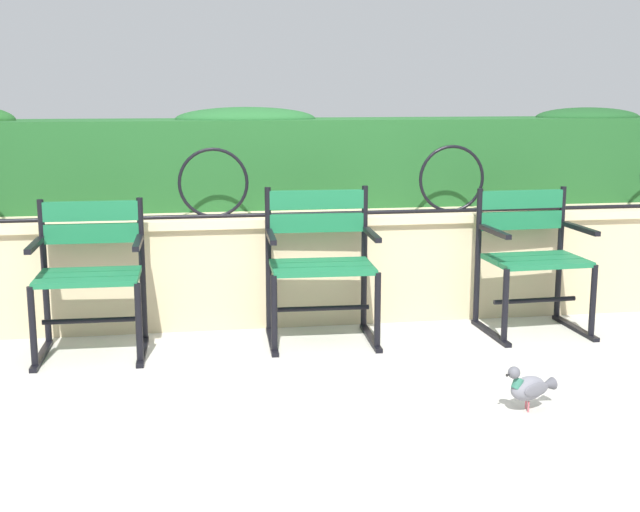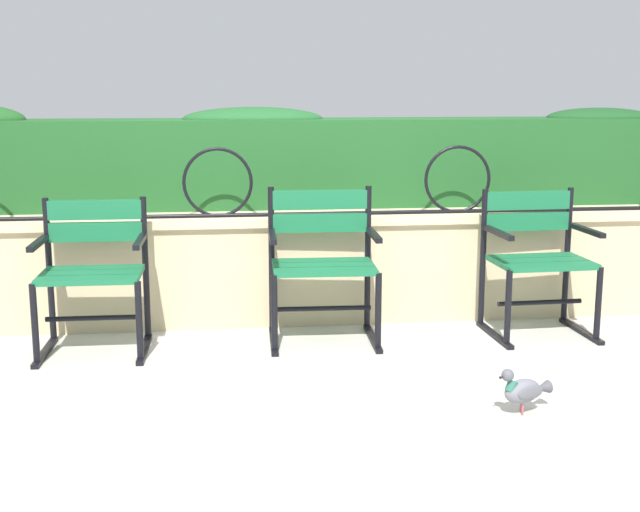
% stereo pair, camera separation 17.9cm
% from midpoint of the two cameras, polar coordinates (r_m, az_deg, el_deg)
% --- Properties ---
extents(ground_plane, '(60.00, 60.00, 0.00)m').
position_cam_midpoint_polar(ground_plane, '(4.57, 1.33, -7.10)').
color(ground_plane, '#BCB7AD').
extents(stone_wall, '(8.57, 0.41, 0.67)m').
position_cam_midpoint_polar(stone_wall, '(5.31, 0.01, -0.71)').
color(stone_wall, '#C6B289').
rests_on(stone_wall, ground).
extents(iron_arch_fence, '(8.01, 0.02, 0.42)m').
position_cam_midpoint_polar(iron_arch_fence, '(5.12, -4.62, 4.48)').
color(iron_arch_fence, black).
rests_on(iron_arch_fence, stone_wall).
extents(hedge_row, '(8.40, 0.53, 0.67)m').
position_cam_midpoint_polar(hedge_row, '(5.65, -0.92, 6.51)').
color(hedge_row, '#1E5123').
rests_on(hedge_row, stone_wall).
extents(park_chair_left, '(0.59, 0.53, 0.83)m').
position_cam_midpoint_polar(park_chair_left, '(4.82, -13.94, -0.87)').
color(park_chair_left, '#19663D').
rests_on(park_chair_left, ground).
extents(park_chair_centre, '(0.63, 0.54, 0.87)m').
position_cam_midpoint_polar(park_chair_centre, '(4.88, 1.21, -0.25)').
color(park_chair_centre, '#19663D').
rests_on(park_chair_centre, ground).
extents(park_chair_right, '(0.60, 0.54, 0.84)m').
position_cam_midpoint_polar(park_chair_right, '(5.20, 15.26, -0.04)').
color(park_chair_right, '#19663D').
rests_on(park_chair_right, ground).
extents(pigeon_near_chairs, '(0.28, 0.17, 0.22)m').
position_cam_midpoint_polar(pigeon_near_chairs, '(3.97, 14.74, -8.66)').
color(pigeon_near_chairs, slate).
rests_on(pigeon_near_chairs, ground).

